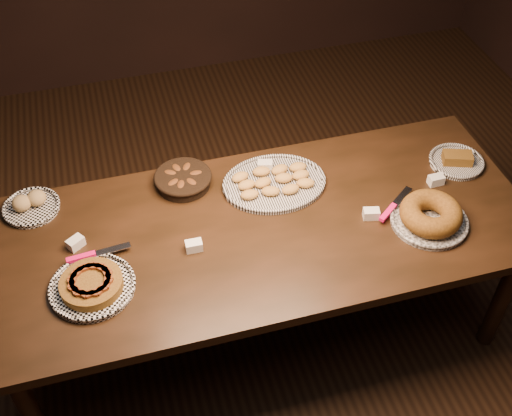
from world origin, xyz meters
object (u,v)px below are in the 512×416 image
object	(u,v)px
madeleine_platter	(274,182)
bundt_cake_plate	(430,216)
apple_tart_plate	(92,285)
buffet_table	(261,238)

from	to	relation	value
madeleine_platter	bundt_cake_plate	xyz separation A→B (m)	(0.58, -0.42, 0.03)
apple_tart_plate	madeleine_platter	size ratio (longest dim) A/B	0.75
buffet_table	apple_tart_plate	size ratio (longest dim) A/B	6.64
buffet_table	apple_tart_plate	world-z (taller)	apple_tart_plate
buffet_table	apple_tart_plate	distance (m)	0.76
bundt_cake_plate	buffet_table	bearing A→B (deg)	141.22
apple_tart_plate	madeleine_platter	world-z (taller)	apple_tart_plate
apple_tart_plate	bundt_cake_plate	world-z (taller)	bundt_cake_plate
bundt_cake_plate	madeleine_platter	bearing A→B (deg)	119.44
buffet_table	bundt_cake_plate	bearing A→B (deg)	-13.86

